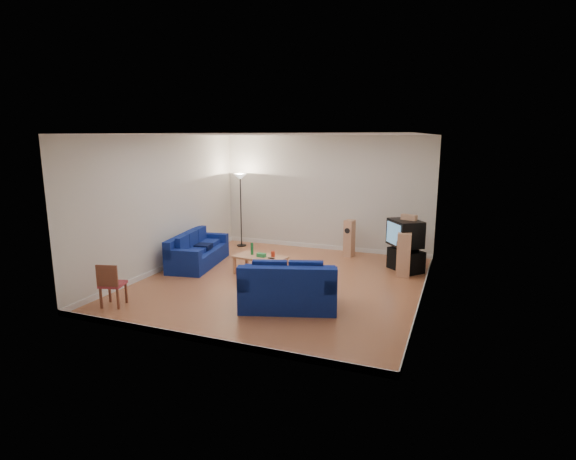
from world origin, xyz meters
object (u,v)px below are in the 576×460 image
(coffee_table, at_px, (260,259))
(television, at_px, (405,233))
(sofa_loveseat, at_px, (288,291))
(tv_stand, at_px, (406,260))
(sofa_three_seat, at_px, (196,253))

(coffee_table, height_order, television, television)
(sofa_loveseat, bearing_deg, television, 44.84)
(television, bearing_deg, sofa_loveseat, -62.89)
(sofa_loveseat, bearing_deg, coffee_table, 110.64)
(tv_stand, bearing_deg, sofa_loveseat, -76.71)
(sofa_loveseat, xyz_separation_m, coffee_table, (-1.37, 1.73, 0.05))
(sofa_three_seat, relative_size, coffee_table, 1.70)
(sofa_loveseat, distance_m, television, 3.73)
(tv_stand, bearing_deg, coffee_table, -112.06)
(coffee_table, distance_m, television, 3.47)
(coffee_table, relative_size, tv_stand, 1.51)
(sofa_loveseat, relative_size, television, 1.99)
(coffee_table, distance_m, tv_stand, 3.49)
(coffee_table, bearing_deg, sofa_loveseat, -51.59)
(sofa_three_seat, distance_m, coffee_table, 1.85)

